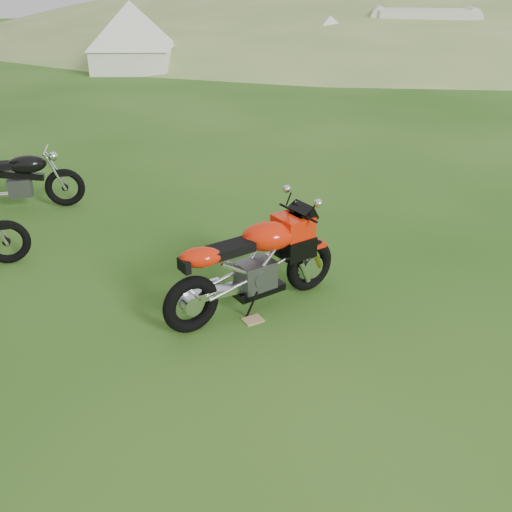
{
  "coord_description": "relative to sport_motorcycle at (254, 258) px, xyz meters",
  "views": [
    {
      "loc": [
        -1.07,
        -5.68,
        3.67
      ],
      "look_at": [
        0.26,
        0.4,
        0.62
      ],
      "focal_mm": 40.0,
      "sensor_mm": 36.0,
      "label": 1
    }
  ],
  "objects": [
    {
      "name": "ground",
      "position": [
        -0.2,
        -0.22,
        -0.69
      ],
      "size": [
        120.0,
        120.0,
        0.0
      ],
      "primitive_type": "plane",
      "color": "#1C4D10",
      "rests_on": "ground"
    },
    {
      "name": "sport_motorcycle",
      "position": [
        0.0,
        0.0,
        0.0
      ],
      "size": [
        2.35,
        1.4,
        1.38
      ],
      "primitive_type": null,
      "rotation": [
        0.0,
        0.0,
        0.39
      ],
      "color": "red",
      "rests_on": "ground"
    },
    {
      "name": "hillside",
      "position": [
        23.8,
        39.78,
        -0.69
      ],
      "size": [
        80.0,
        64.0,
        8.0
      ],
      "primitive_type": "ellipsoid",
      "color": "olive",
      "rests_on": "ground"
    },
    {
      "name": "caravan",
      "position": [
        12.57,
        20.54,
        0.52
      ],
      "size": [
        5.66,
        4.06,
        2.42
      ],
      "primitive_type": null,
      "rotation": [
        0.0,
        0.0,
        -0.38
      ],
      "color": "white",
      "rests_on": "ground"
    },
    {
      "name": "tent_left",
      "position": [
        -0.89,
        20.48,
        0.69
      ],
      "size": [
        3.73,
        3.73,
        2.75
      ],
      "primitive_type": null,
      "rotation": [
        0.0,
        0.0,
        -0.2
      ],
      "color": "white",
      "rests_on": "ground"
    },
    {
      "name": "tent_right",
      "position": [
        8.03,
        20.74,
        0.47
      ],
      "size": [
        2.97,
        2.97,
        2.31
      ],
      "primitive_type": null,
      "rotation": [
        0.0,
        0.0,
        -0.12
      ],
      "color": "white",
      "rests_on": "ground"
    },
    {
      "name": "hedgerow",
      "position": [
        23.8,
        39.78,
        -0.69
      ],
      "size": [
        36.0,
        1.2,
        8.6
      ],
      "primitive_type": null,
      "color": "black",
      "rests_on": "ground"
    },
    {
      "name": "plywood_board",
      "position": [
        -0.07,
        -0.28,
        -0.68
      ],
      "size": [
        0.27,
        0.24,
        0.02
      ],
      "primitive_type": "cube",
      "rotation": [
        0.0,
        0.0,
        0.3
      ],
      "color": "tan",
      "rests_on": "ground"
    },
    {
      "name": "vintage_moto_c",
      "position": [
        -3.27,
        4.14,
        -0.13
      ],
      "size": [
        2.13,
        0.51,
        1.12
      ],
      "primitive_type": null,
      "rotation": [
        0.0,
        0.0,
        -0.01
      ],
      "color": "black",
      "rests_on": "ground"
    }
  ]
}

